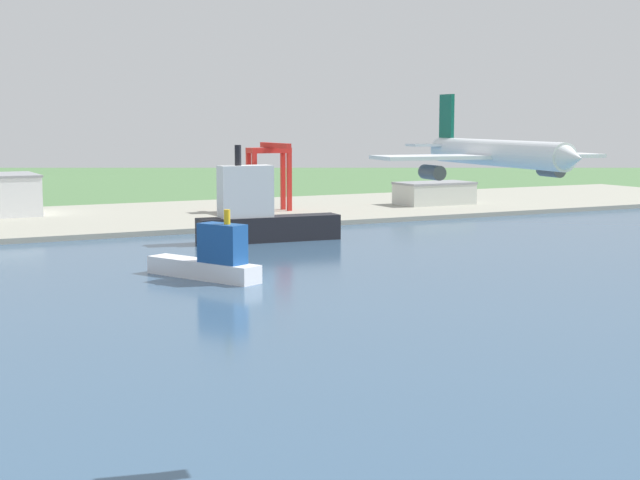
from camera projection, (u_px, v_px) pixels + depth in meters
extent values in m
plane|color=#4D7646|center=(175.00, 284.00, 294.65)|extent=(2400.00, 2400.00, 0.00)
cube|color=#385675|center=(249.00, 320.00, 241.51)|extent=(840.00, 360.00, 0.15)
cube|color=#9B9A8B|center=(53.00, 221.00, 462.74)|extent=(840.00, 140.00, 2.50)
cylinder|color=white|center=(496.00, 153.00, 126.36)|extent=(7.61, 32.46, 3.54)
cone|color=white|center=(572.00, 158.00, 109.95)|extent=(3.83, 4.29, 3.36)
cube|color=white|center=(490.00, 156.00, 127.94)|extent=(33.14, 11.17, 0.50)
cube|color=#0C5947|center=(447.00, 123.00, 139.45)|extent=(0.99, 3.90, 8.49)
cube|color=white|center=(446.00, 145.00, 139.85)|extent=(12.06, 5.01, 0.36)
cylinder|color=#4C4F54|center=(551.00, 170.00, 130.29)|extent=(2.50, 4.73, 1.95)
cylinder|color=#4C4F54|center=(432.00, 172.00, 124.27)|extent=(2.50, 4.73, 1.95)
cube|color=black|center=(269.00, 229.00, 395.47)|extent=(61.50, 15.90, 10.55)
cube|color=silver|center=(245.00, 191.00, 389.56)|extent=(22.55, 11.12, 21.49)
cylinder|color=black|center=(238.00, 155.00, 386.51)|extent=(2.71, 2.71, 8.44)
cube|color=white|center=(203.00, 269.00, 303.83)|extent=(26.34, 42.73, 5.77)
cube|color=#19478C|center=(222.00, 243.00, 297.39)|extent=(13.10, 17.12, 12.48)
cylinder|color=yellow|center=(227.00, 217.00, 294.99)|extent=(2.01, 2.01, 4.61)
cube|color=red|center=(254.00, 183.00, 492.77)|extent=(2.20, 2.20, 30.87)
cube|color=red|center=(289.00, 182.00, 501.73)|extent=(2.20, 2.20, 30.87)
cube|color=red|center=(249.00, 182.00, 499.86)|extent=(2.20, 2.20, 30.87)
cube|color=red|center=(283.00, 181.00, 508.82)|extent=(2.20, 2.20, 30.87)
cube|color=red|center=(269.00, 150.00, 498.65)|extent=(22.44, 10.00, 2.80)
cube|color=red|center=(275.00, 145.00, 490.75)|extent=(2.60, 34.08, 2.60)
cube|color=silver|center=(434.00, 194.00, 542.33)|extent=(42.44, 23.92, 11.59)
cube|color=gray|center=(434.00, 183.00, 541.51)|extent=(43.29, 24.40, 1.20)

